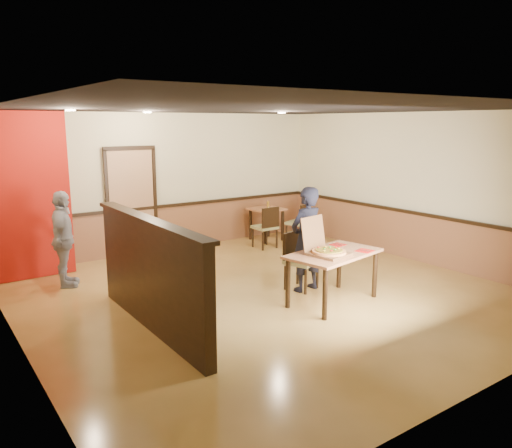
% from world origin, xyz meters
% --- Properties ---
extents(floor, '(7.00, 7.00, 0.00)m').
position_xyz_m(floor, '(0.00, 0.00, 0.00)').
color(floor, tan).
rests_on(floor, ground).
extents(ceiling, '(7.00, 7.00, 0.00)m').
position_xyz_m(ceiling, '(0.00, 0.00, 2.80)').
color(ceiling, black).
rests_on(ceiling, wall_back).
extents(wall_back, '(7.00, 0.00, 7.00)m').
position_xyz_m(wall_back, '(0.00, 3.50, 1.40)').
color(wall_back, beige).
rests_on(wall_back, floor).
extents(wall_left, '(0.00, 7.00, 7.00)m').
position_xyz_m(wall_left, '(-3.50, 0.00, 1.40)').
color(wall_left, beige).
rests_on(wall_left, floor).
extents(wall_right, '(0.00, 7.00, 7.00)m').
position_xyz_m(wall_right, '(3.50, 0.00, 1.40)').
color(wall_right, beige).
rests_on(wall_right, floor).
extents(wainscot_back, '(7.00, 0.04, 0.90)m').
position_xyz_m(wainscot_back, '(0.00, 3.47, 0.45)').
color(wainscot_back, brown).
rests_on(wainscot_back, floor).
extents(chair_rail_back, '(7.00, 0.06, 0.06)m').
position_xyz_m(chair_rail_back, '(0.00, 3.45, 0.92)').
color(chair_rail_back, black).
rests_on(chair_rail_back, wall_back).
extents(wainscot_right, '(0.04, 7.00, 0.90)m').
position_xyz_m(wainscot_right, '(3.47, 0.00, 0.45)').
color(wainscot_right, brown).
rests_on(wainscot_right, floor).
extents(chair_rail_right, '(0.06, 7.00, 0.06)m').
position_xyz_m(chair_rail_right, '(3.45, 0.00, 0.92)').
color(chair_rail_right, black).
rests_on(chair_rail_right, wall_right).
extents(back_door, '(0.90, 0.06, 2.10)m').
position_xyz_m(back_door, '(-0.80, 3.46, 1.05)').
color(back_door, tan).
rests_on(back_door, wall_back).
extents(booth_partition, '(0.20, 3.10, 1.44)m').
position_xyz_m(booth_partition, '(-2.00, -0.20, 0.74)').
color(booth_partition, black).
rests_on(booth_partition, floor).
extents(red_accent_panel, '(1.60, 0.20, 2.78)m').
position_xyz_m(red_accent_panel, '(-2.90, 3.00, 1.40)').
color(red_accent_panel, '#A4150B').
rests_on(red_accent_panel, floor).
extents(spot_a, '(0.14, 0.14, 0.02)m').
position_xyz_m(spot_a, '(-2.30, 1.80, 2.78)').
color(spot_a, beige).
rests_on(spot_a, ceiling).
extents(spot_b, '(0.14, 0.14, 0.02)m').
position_xyz_m(spot_b, '(-0.80, 2.50, 2.78)').
color(spot_b, beige).
rests_on(spot_b, ceiling).
extents(spot_c, '(0.14, 0.14, 0.02)m').
position_xyz_m(spot_c, '(1.40, 1.50, 2.78)').
color(spot_c, beige).
rests_on(spot_c, ceiling).
extents(main_table, '(1.54, 1.06, 0.76)m').
position_xyz_m(main_table, '(0.56, -0.83, 0.65)').
color(main_table, '#BA794E').
rests_on(main_table, floor).
extents(diner_chair, '(0.57, 0.57, 0.91)m').
position_xyz_m(diner_chair, '(0.55, -0.04, 0.50)').
color(diner_chair, olive).
rests_on(diner_chair, floor).
extents(side_chair_left, '(0.44, 0.44, 0.89)m').
position_xyz_m(side_chair_left, '(1.69, 2.34, 0.49)').
color(side_chair_left, olive).
rests_on(side_chair_left, floor).
extents(side_chair_right, '(0.54, 0.54, 0.87)m').
position_xyz_m(side_chair_right, '(2.61, 2.35, 0.47)').
color(side_chair_right, olive).
rests_on(side_chair_right, floor).
extents(side_table, '(0.70, 0.70, 0.72)m').
position_xyz_m(side_table, '(2.14, 2.96, 0.55)').
color(side_table, '#BA794E').
rests_on(side_table, floor).
extents(diner, '(0.64, 0.45, 1.65)m').
position_xyz_m(diner, '(0.59, -0.19, 0.82)').
color(diner, black).
rests_on(diner, floor).
extents(passerby, '(0.70, 0.99, 1.55)m').
position_xyz_m(passerby, '(-2.45, 2.18, 0.78)').
color(passerby, '#9B9BA3').
rests_on(passerby, floor).
extents(pizza_box, '(0.59, 0.66, 0.52)m').
position_xyz_m(pizza_box, '(0.38, -0.86, 0.82)').
color(pizza_box, brown).
rests_on(pizza_box, main_table).
extents(pizza, '(0.56, 0.56, 0.03)m').
position_xyz_m(pizza, '(0.39, -0.91, 0.81)').
color(pizza, '#E89D54').
rests_on(pizza, pizza_box).
extents(napkin_near, '(0.27, 0.27, 0.01)m').
position_xyz_m(napkin_near, '(0.98, -1.03, 0.76)').
color(napkin_near, red).
rests_on(napkin_near, main_table).
extents(napkin_far, '(0.23, 0.23, 0.01)m').
position_xyz_m(napkin_far, '(0.93, -0.54, 0.76)').
color(napkin_far, red).
rests_on(napkin_far, main_table).
extents(condiment, '(0.06, 0.06, 0.15)m').
position_xyz_m(condiment, '(2.20, 2.99, 0.80)').
color(condiment, olive).
rests_on(condiment, side_table).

